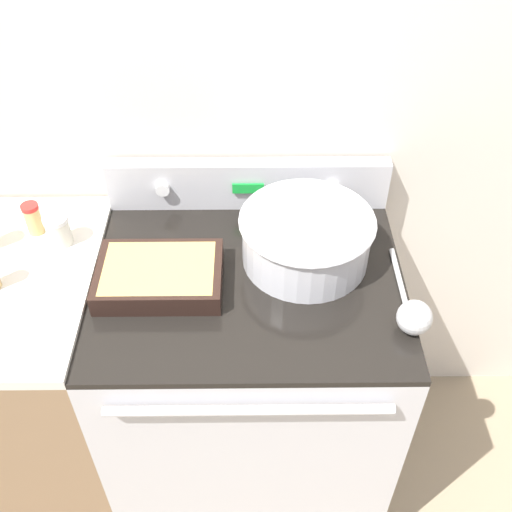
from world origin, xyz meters
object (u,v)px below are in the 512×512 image
object	(u,v)px
spice_jar_white_cap	(58,230)
spice_jar_red_cap	(33,218)
mixing_bowl	(306,236)
casserole_dish	(159,275)
ladle	(413,315)

from	to	relation	value
spice_jar_white_cap	spice_jar_red_cap	bearing A→B (deg)	149.78
mixing_bowl	casserole_dish	bearing A→B (deg)	-166.11
mixing_bowl	casserole_dish	distance (m)	0.39
mixing_bowl	spice_jar_white_cap	xyz separation A→B (m)	(-0.66, 0.06, -0.02)
casserole_dish	ladle	world-z (taller)	ladle
mixing_bowl	ladle	world-z (taller)	mixing_bowl
casserole_dish	spice_jar_white_cap	world-z (taller)	spice_jar_white_cap
casserole_dish	spice_jar_white_cap	distance (m)	0.33
mixing_bowl	ladle	distance (m)	0.34
casserole_dish	ladle	bearing A→B (deg)	-13.25
spice_jar_white_cap	spice_jar_red_cap	size ratio (longest dim) A/B	0.93
mixing_bowl	spice_jar_white_cap	world-z (taller)	mixing_bowl
casserole_dish	spice_jar_white_cap	size ratio (longest dim) A/B	3.63
ladle	spice_jar_red_cap	world-z (taller)	spice_jar_red_cap
casserole_dish	ladle	distance (m)	0.63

